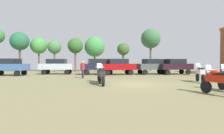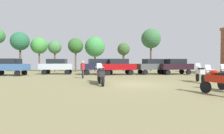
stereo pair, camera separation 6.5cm
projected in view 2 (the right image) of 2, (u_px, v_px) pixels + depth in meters
name	position (u px, v px, depth m)	size (l,w,h in m)	color
ground_plane	(132.00, 84.00, 12.90)	(44.00, 52.00, 0.02)	olive
motorcycle_2	(200.00, 73.00, 13.96)	(0.79, 2.08, 1.50)	black
motorcycle_4	(219.00, 80.00, 8.46)	(0.78, 2.12, 1.45)	black
motorcycle_6	(101.00, 75.00, 12.45)	(0.62, 2.20, 1.44)	black
motorcycle_7	(101.00, 73.00, 13.69)	(0.68, 2.24, 1.49)	black
car_1	(175.00, 65.00, 23.21)	(4.50, 2.34, 2.00)	black
car_2	(118.00, 65.00, 22.48)	(4.48, 2.30, 2.00)	black
car_3	(98.00, 65.00, 23.04)	(4.50, 2.36, 2.00)	black
car_4	(9.00, 66.00, 21.09)	(4.54, 2.51, 2.00)	black
car_5	(57.00, 65.00, 23.50)	(4.43, 2.14, 2.00)	black
car_6	(153.00, 65.00, 23.50)	(4.57, 2.61, 2.00)	black
person_1	(83.00, 68.00, 17.49)	(0.46, 0.46, 1.70)	#31303D
tree_1	(95.00, 47.00, 30.73)	(3.45, 3.45, 5.95)	#4C3931
tree_2	(55.00, 47.00, 30.33)	(2.25, 2.25, 5.27)	brown
tree_3	(124.00, 50.00, 32.04)	(2.22, 2.22, 5.03)	#4E4528
tree_5	(39.00, 46.00, 30.87)	(2.79, 2.79, 5.83)	#4F3A2B
tree_6	(151.00, 39.00, 32.66)	(3.55, 3.55, 7.68)	brown
tree_7	(76.00, 46.00, 29.76)	(2.53, 2.53, 5.58)	brown
tree_8	(20.00, 41.00, 29.00)	(2.95, 2.95, 6.46)	#4D3A2C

